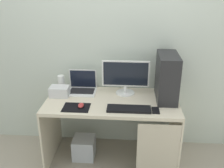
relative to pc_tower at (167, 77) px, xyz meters
name	(u,v)px	position (x,y,z in m)	size (l,w,h in m)	color
ground_plane	(112,157)	(-0.55, -0.08, -0.97)	(8.00, 8.00, 0.00)	#9E9384
wall_back	(115,37)	(-0.55, 0.30, 0.34)	(4.00, 0.05, 2.60)	beige
desk	(113,113)	(-0.54, -0.09, -0.39)	(1.37, 0.68, 0.73)	beige
pc_tower	(167,77)	(0.00, 0.00, 0.00)	(0.20, 0.42, 0.48)	#232326
monitor	(126,77)	(-0.42, 0.09, -0.04)	(0.50, 0.20, 0.37)	white
laptop	(82,87)	(-0.90, 0.12, -0.19)	(0.31, 0.24, 0.24)	white
speaker	(61,83)	(-1.14, 0.14, -0.15)	(0.07, 0.07, 0.17)	white
projector	(60,91)	(-1.12, -0.02, -0.18)	(0.20, 0.14, 0.11)	silver
keyboard	(129,109)	(-0.38, -0.28, -0.23)	(0.42, 0.14, 0.02)	black
mousepad	(76,107)	(-0.89, -0.27, -0.24)	(0.26, 0.20, 0.01)	black
mouse_left	(81,105)	(-0.84, -0.26, -0.22)	(0.06, 0.10, 0.03)	#B23333
cell_phone	(156,110)	(-0.12, -0.28, -0.23)	(0.07, 0.13, 0.01)	black
subwoofer	(84,148)	(-0.87, -0.08, -0.85)	(0.24, 0.24, 0.24)	#B7BCC6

